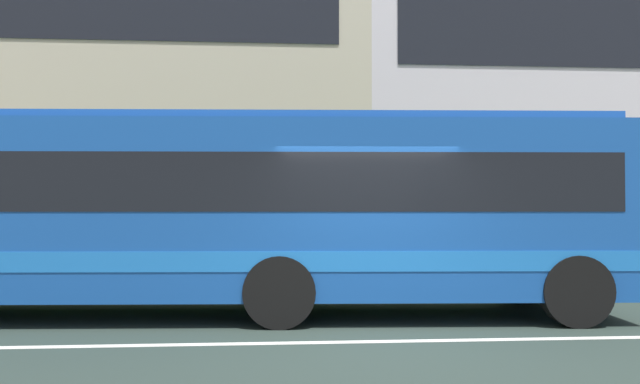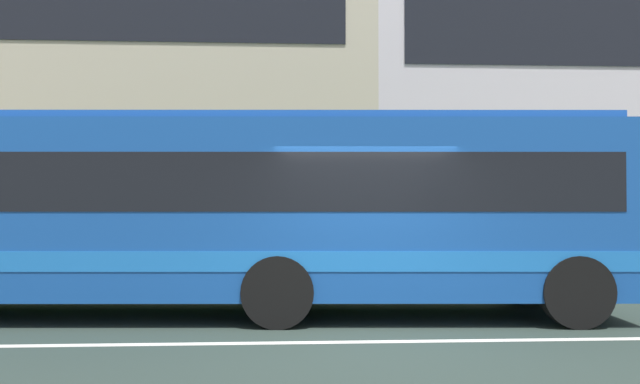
{
  "view_description": "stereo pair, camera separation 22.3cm",
  "coord_description": "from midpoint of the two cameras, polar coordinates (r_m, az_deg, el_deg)",
  "views": [
    {
      "loc": [
        -1.36,
        -8.12,
        1.68
      ],
      "look_at": [
        -0.56,
        2.04,
        1.9
      ],
      "focal_mm": 37.06,
      "sensor_mm": 36.0,
      "label": 1
    },
    {
      "loc": [
        -1.14,
        -8.13,
        1.68
      ],
      "look_at": [
        -0.56,
        2.04,
        1.9
      ],
      "focal_mm": 37.06,
      "sensor_mm": 36.0,
      "label": 2
    }
  ],
  "objects": [
    {
      "name": "ground_plane",
      "position": [
        8.39,
        4.25,
        -12.77
      ],
      "size": [
        160.0,
        160.0,
        0.0
      ],
      "primitive_type": "plane",
      "color": "#293832"
    },
    {
      "name": "transit_bus",
      "position": [
        10.3,
        -7.95,
        -1.25
      ],
      "size": [
        11.83,
        3.12,
        3.03
      ],
      "color": "#174B9D",
      "rests_on": "ground_plane"
    },
    {
      "name": "apartment_block_right",
      "position": [
        27.46,
        22.69,
        7.99
      ],
      "size": [
        19.11,
        10.69,
        12.06
      ],
      "color": "silver",
      "rests_on": "ground_plane"
    },
    {
      "name": "lane_centre_line",
      "position": [
        8.39,
        4.25,
        -12.75
      ],
      "size": [
        60.0,
        0.16,
        0.01
      ],
      "primitive_type": "cube",
      "color": "silver",
      "rests_on": "ground_plane"
    },
    {
      "name": "hedge_row_far",
      "position": [
        13.76,
        -6.53,
        -5.93
      ],
      "size": [
        22.61,
        1.1,
        1.1
      ],
      "primitive_type": "cube",
      "color": "#3C7426",
      "rests_on": "ground_plane"
    },
    {
      "name": "apartment_block_left",
      "position": [
        26.21,
        -24.98,
        9.7
      ],
      "size": [
        23.82,
        10.69,
        13.19
      ],
      "color": "#BDB39A",
      "rests_on": "ground_plane"
    }
  ]
}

